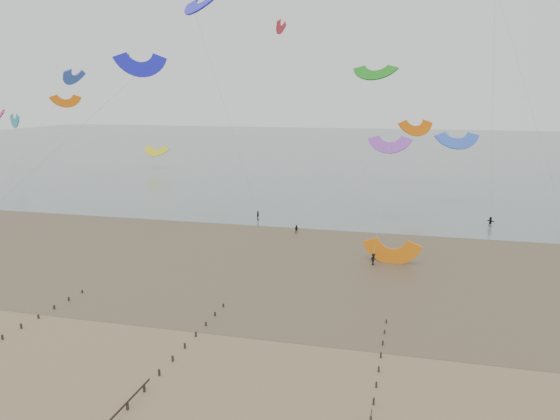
# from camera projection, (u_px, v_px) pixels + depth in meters

# --- Properties ---
(ground) EXTENTS (500.00, 500.00, 0.00)m
(ground) POSITION_uv_depth(u_px,v_px,m) (139.00, 351.00, 50.80)
(ground) COLOR brown
(ground) RESTS_ON ground
(sea_and_shore) EXTENTS (500.00, 665.00, 0.03)m
(sea_and_shore) POSITION_uv_depth(u_px,v_px,m) (224.00, 249.00, 84.40)
(sea_and_shore) COLOR #475654
(sea_and_shore) RESTS_ON ground
(kitesurfers) EXTENTS (113.50, 29.68, 1.82)m
(kitesurfers) POSITION_uv_depth(u_px,v_px,m) (366.00, 229.00, 93.49)
(kitesurfers) COLOR black
(kitesurfers) RESTS_ON ground
(grounded_kite) EXTENTS (7.57, 6.25, 3.81)m
(grounded_kite) POSITION_uv_depth(u_px,v_px,m) (391.00, 263.00, 77.20)
(grounded_kite) COLOR orange
(grounded_kite) RESTS_ON ground
(kites_airborne) EXTENTS (239.71, 102.95, 44.88)m
(kites_airborne) POSITION_uv_depth(u_px,v_px,m) (302.00, 104.00, 135.30)
(kites_airborne) COLOR blue
(kites_airborne) RESTS_ON ground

